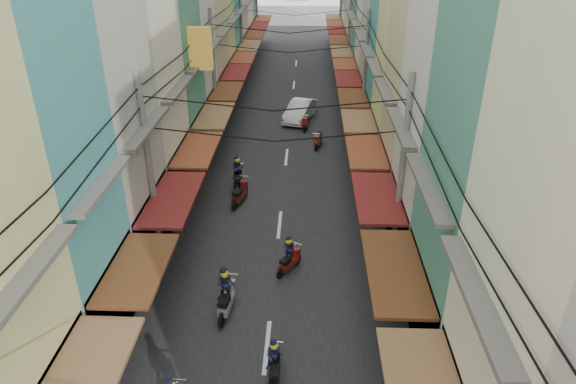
# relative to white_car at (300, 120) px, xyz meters

# --- Properties ---
(ground) EXTENTS (160.00, 160.00, 0.00)m
(ground) POSITION_rel_white_car_xyz_m (-0.69, -20.86, 0.00)
(ground) COLOR #60615C
(ground) RESTS_ON ground
(road) EXTENTS (10.00, 80.00, 0.02)m
(road) POSITION_rel_white_car_xyz_m (-0.69, -0.86, 0.01)
(road) COLOR black
(road) RESTS_ON ground
(sidewalk_left) EXTENTS (3.00, 80.00, 0.06)m
(sidewalk_left) POSITION_rel_white_car_xyz_m (-7.19, -0.86, 0.03)
(sidewalk_left) COLOR slate
(sidewalk_left) RESTS_ON ground
(sidewalk_right) EXTENTS (3.00, 80.00, 0.06)m
(sidewalk_right) POSITION_rel_white_car_xyz_m (5.81, -0.86, 0.03)
(sidewalk_right) COLOR slate
(sidewalk_right) RESTS_ON ground
(utility_poles) EXTENTS (10.20, 66.13, 8.20)m
(utility_poles) POSITION_rel_white_car_xyz_m (-0.69, -5.85, 6.59)
(utility_poles) COLOR slate
(utility_poles) RESTS_ON ground
(white_car) EXTENTS (5.28, 3.22, 1.74)m
(white_car) POSITION_rel_white_car_xyz_m (0.00, 0.00, 0.00)
(white_car) COLOR white
(white_car) RESTS_ON ground
(bicycle) EXTENTS (1.66, 1.10, 1.07)m
(bicycle) POSITION_rel_white_car_xyz_m (6.81, -18.74, 0.00)
(bicycle) COLOR black
(bicycle) RESTS_ON ground
(moving_scooters) EXTENTS (4.84, 25.87, 1.97)m
(moving_scooters) POSITION_rel_white_car_xyz_m (-1.56, -15.98, 0.54)
(moving_scooters) COLOR black
(moving_scooters) RESTS_ON ground
(pedestrians) EXTENTS (13.13, 26.72, 2.24)m
(pedestrians) POSITION_rel_white_car_xyz_m (-4.99, -17.89, 1.01)
(pedestrians) COLOR black
(pedestrians) RESTS_ON ground
(traffic_sign) EXTENTS (0.10, 0.65, 2.97)m
(traffic_sign) POSITION_rel_white_car_xyz_m (4.60, -21.21, 2.17)
(traffic_sign) COLOR slate
(traffic_sign) RESTS_ON ground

